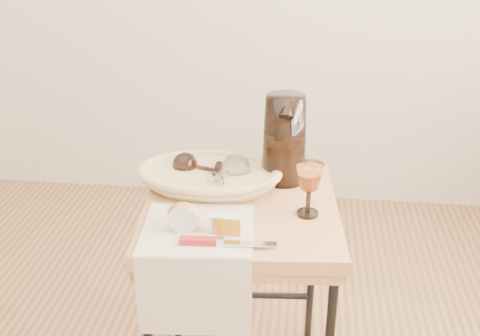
% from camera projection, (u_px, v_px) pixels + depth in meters
% --- Properties ---
extents(side_table, '(0.56, 0.56, 0.66)m').
position_uv_depth(side_table, '(241.00, 303.00, 1.67)').
color(side_table, brown).
rests_on(side_table, floor).
extents(tea_towel, '(0.29, 0.27, 0.01)m').
position_uv_depth(tea_towel, '(198.00, 229.00, 1.42)').
color(tea_towel, beige).
rests_on(tea_towel, side_table).
extents(bread_basket, '(0.37, 0.25, 0.05)m').
position_uv_depth(bread_basket, '(209.00, 177.00, 1.62)').
color(bread_basket, tan).
rests_on(bread_basket, side_table).
extents(goblet_lying_a, '(0.13, 0.10, 0.07)m').
position_uv_depth(goblet_lying_a, '(199.00, 167.00, 1.63)').
color(goblet_lying_a, black).
rests_on(goblet_lying_a, bread_basket).
extents(goblet_lying_b, '(0.13, 0.15, 0.08)m').
position_uv_depth(goblet_lying_b, '(227.00, 173.00, 1.59)').
color(goblet_lying_b, white).
rests_on(goblet_lying_b, bread_basket).
extents(pitcher, '(0.20, 0.27, 0.29)m').
position_uv_depth(pitcher, '(284.00, 139.00, 1.62)').
color(pitcher, black).
rests_on(pitcher, side_table).
extents(wine_goblet, '(0.09, 0.09, 0.15)m').
position_uv_depth(wine_goblet, '(309.00, 190.00, 1.46)').
color(wine_goblet, white).
rests_on(wine_goblet, side_table).
extents(apple_half, '(0.08, 0.05, 0.07)m').
position_uv_depth(apple_half, '(183.00, 215.00, 1.40)').
color(apple_half, '#B81F00').
rests_on(apple_half, tea_towel).
extents(apple_wedge, '(0.07, 0.04, 0.04)m').
position_uv_depth(apple_wedge, '(224.00, 223.00, 1.39)').
color(apple_wedge, beige).
rests_on(apple_wedge, tea_towel).
extents(table_knife, '(0.22, 0.04, 0.02)m').
position_uv_depth(table_knife, '(224.00, 242.00, 1.34)').
color(table_knife, silver).
rests_on(table_knife, tea_towel).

